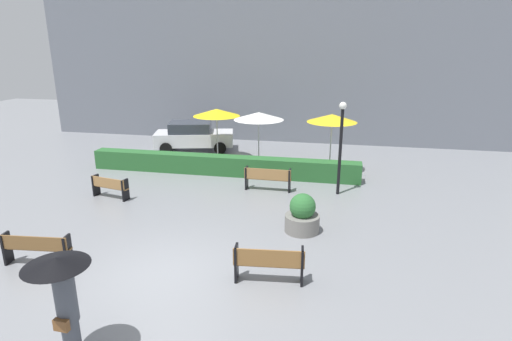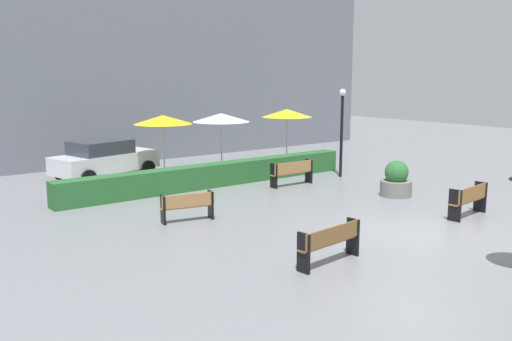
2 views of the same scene
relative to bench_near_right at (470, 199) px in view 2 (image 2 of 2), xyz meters
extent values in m
plane|color=gray|center=(-2.73, -0.11, -0.55)|extent=(60.00, 60.00, 0.00)
cube|color=olive|center=(-0.01, 0.06, -0.08)|extent=(1.75, 0.45, 0.04)
cube|color=olive|center=(0.01, -0.10, 0.16)|extent=(1.72, 0.21, 0.44)
cube|color=black|center=(-0.80, -0.04, -0.08)|extent=(0.10, 0.38, 0.93)
cube|color=black|center=(0.80, 0.12, -0.08)|extent=(0.10, 0.38, 0.93)
cube|color=brown|center=(-6.13, -0.35, -0.08)|extent=(1.84, 0.42, 0.04)
cube|color=brown|center=(-6.12, -0.49, 0.13)|extent=(1.82, 0.23, 0.38)
cube|color=black|center=(-6.98, -0.46, -0.11)|extent=(0.09, 0.34, 0.87)
cube|color=black|center=(-5.29, -0.28, -0.11)|extent=(0.09, 0.34, 0.87)
cube|color=#9E7242|center=(-6.89, 4.60, -0.13)|extent=(1.56, 0.56, 0.04)
cube|color=#9E7242|center=(-6.92, 4.46, 0.08)|extent=(1.52, 0.36, 0.38)
cube|color=black|center=(-7.59, 4.73, -0.14)|extent=(0.13, 0.35, 0.82)
cube|color=black|center=(-6.20, 4.44, -0.14)|extent=(0.13, 0.35, 0.82)
cube|color=#9E7242|center=(-1.19, 6.64, -0.08)|extent=(1.86, 0.28, 0.04)
cube|color=#9E7242|center=(-1.19, 6.49, 0.16)|extent=(1.86, 0.06, 0.43)
cube|color=black|center=(-2.06, 6.63, -0.09)|extent=(0.06, 0.37, 0.92)
cube|color=black|center=(-0.32, 6.61, -0.09)|extent=(0.06, 0.37, 0.92)
cylinder|color=slate|center=(0.52, 3.08, -0.28)|extent=(1.08, 1.08, 0.54)
sphere|color=#2D6B33|center=(0.52, 3.08, 0.28)|extent=(0.81, 0.81, 0.81)
cylinder|color=black|center=(1.57, 6.74, 1.12)|extent=(0.12, 0.12, 3.33)
sphere|color=white|center=(1.57, 6.74, 2.90)|extent=(0.28, 0.28, 0.28)
cylinder|color=silver|center=(-4.47, 10.64, 0.65)|extent=(0.06, 0.06, 2.40)
cone|color=yellow|center=(-4.47, 10.64, 1.85)|extent=(2.31, 2.31, 0.35)
cylinder|color=silver|center=(-2.21, 9.89, 0.66)|extent=(0.06, 0.06, 2.42)
cone|color=white|center=(-2.21, 9.89, 1.87)|extent=(2.33, 2.33, 0.35)
cylinder|color=silver|center=(1.14, 9.68, 0.69)|extent=(0.06, 0.06, 2.48)
cone|color=yellow|center=(1.14, 9.68, 1.93)|extent=(2.23, 2.23, 0.35)
cube|color=#28602D|center=(-3.56, 8.29, -0.12)|extent=(12.14, 0.70, 0.86)
cube|color=slate|center=(-2.73, 15.89, 4.93)|extent=(28.00, 1.20, 10.96)
cube|color=silver|center=(-6.27, 12.26, 0.12)|extent=(4.50, 2.72, 0.70)
cube|color=#333842|center=(-6.46, 12.21, 0.75)|extent=(2.53, 2.10, 0.55)
cylinder|color=black|center=(-5.10, 13.46, -0.23)|extent=(0.67, 0.37, 0.64)
cylinder|color=black|center=(-4.67, 11.76, -0.23)|extent=(0.67, 0.37, 0.64)
cylinder|color=black|center=(-7.87, 12.76, -0.23)|extent=(0.67, 0.37, 0.64)
cylinder|color=black|center=(-7.44, 11.06, -0.23)|extent=(0.67, 0.37, 0.64)
camera|label=1|loc=(1.49, -8.86, 5.08)|focal=29.14mm
camera|label=2|loc=(-14.27, -8.44, 3.58)|focal=37.50mm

